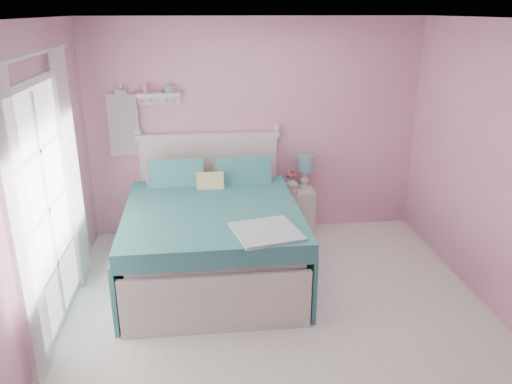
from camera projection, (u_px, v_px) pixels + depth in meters
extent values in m
plane|color=silver|center=(283.00, 331.00, 4.39)|extent=(4.50, 4.50, 0.00)
plane|color=pink|center=(255.00, 129.00, 6.05)|extent=(4.00, 0.00, 4.00)
plane|color=pink|center=(23.00, 203.00, 3.74)|extent=(0.00, 4.50, 4.50)
plane|color=white|center=(290.00, 19.00, 3.50)|extent=(4.50, 4.50, 0.00)
cube|color=silver|center=(213.00, 253.00, 5.30)|extent=(1.63, 2.14, 0.46)
cube|color=silver|center=(212.00, 226.00, 5.19)|extent=(1.57, 2.08, 0.16)
cube|color=silver|center=(210.00, 186.00, 6.17)|extent=(1.65, 0.07, 1.22)
cube|color=silver|center=(208.00, 136.00, 5.95)|extent=(1.71, 0.09, 0.06)
cube|color=silver|center=(217.00, 304.00, 4.29)|extent=(1.65, 0.06, 0.56)
cube|color=teal|center=(212.00, 217.00, 4.99)|extent=(1.75, 1.88, 0.18)
cube|color=pink|center=(177.00, 179.00, 5.76)|extent=(0.68, 0.28, 0.43)
cube|color=pink|center=(243.00, 177.00, 5.83)|extent=(0.68, 0.28, 0.43)
cube|color=#CCBC59|center=(210.00, 186.00, 5.53)|extent=(0.30, 0.22, 0.31)
cube|color=beige|center=(296.00, 211.00, 6.24)|extent=(0.41, 0.38, 0.59)
cube|color=silver|center=(299.00, 204.00, 6.02)|extent=(0.35, 0.02, 0.16)
sphere|color=white|center=(299.00, 205.00, 6.00)|extent=(0.03, 0.03, 0.03)
cylinder|color=white|center=(304.00, 187.00, 6.19)|extent=(0.13, 0.13, 0.02)
cylinder|color=white|center=(304.00, 178.00, 6.15)|extent=(0.06, 0.06, 0.22)
cylinder|color=#6CA2B4|center=(305.00, 163.00, 6.08)|extent=(0.20, 0.20, 0.19)
imported|color=silver|center=(292.00, 183.00, 6.11)|extent=(0.20, 0.20, 0.16)
imported|color=pink|center=(293.00, 191.00, 5.96)|extent=(0.10, 0.10, 0.08)
sphere|color=#C04160|center=(292.00, 171.00, 6.06)|extent=(0.06, 0.06, 0.06)
sphere|color=#C04160|center=(295.00, 173.00, 6.10)|extent=(0.06, 0.06, 0.06)
sphere|color=#C04160|center=(289.00, 173.00, 6.08)|extent=(0.06, 0.06, 0.06)
sphere|color=#C04160|center=(294.00, 176.00, 6.05)|extent=(0.06, 0.06, 0.06)
sphere|color=#C04160|center=(290.00, 175.00, 6.06)|extent=(0.06, 0.06, 0.06)
cube|color=silver|center=(158.00, 95.00, 5.70)|extent=(0.50, 0.14, 0.04)
cube|color=silver|center=(159.00, 100.00, 5.78)|extent=(0.50, 0.03, 0.12)
cylinder|color=#D18C99|center=(145.00, 89.00, 5.66)|extent=(0.06, 0.06, 0.10)
cube|color=#6CA2B4|center=(169.00, 90.00, 5.69)|extent=(0.08, 0.06, 0.07)
cube|color=white|center=(124.00, 125.00, 5.79)|extent=(0.34, 0.03, 0.72)
cube|color=silver|center=(27.00, 84.00, 3.83)|extent=(0.04, 1.32, 0.06)
cube|color=silver|center=(63.00, 316.00, 4.55)|extent=(0.04, 1.32, 0.06)
cube|color=silver|center=(23.00, 246.00, 3.62)|extent=(0.04, 0.06, 2.10)
cube|color=silver|center=(66.00, 188.00, 4.79)|extent=(0.04, 0.06, 2.10)
cube|color=white|center=(47.00, 210.00, 4.19)|extent=(0.02, 1.20, 2.04)
cube|color=white|center=(22.00, 237.00, 3.47)|extent=(0.04, 0.40, 2.32)
cube|color=white|center=(72.00, 172.00, 4.86)|extent=(0.04, 0.40, 2.32)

